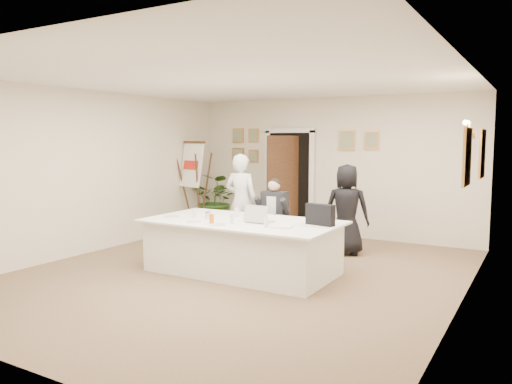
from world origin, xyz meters
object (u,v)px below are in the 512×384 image
object	(u,v)px
standing_man	(241,201)
paper_stack	(282,227)
laptop_bag	(320,215)
oj_glass	(212,219)
flip_chart	(196,191)
steel_jug	(208,216)
laptop	(260,213)
seated_man	(273,217)
standing_woman	(347,209)
conference_table	(242,246)
potted_palm	(216,200)

from	to	relation	value
standing_man	paper_stack	size ratio (longest dim) A/B	6.18
laptop_bag	oj_glass	world-z (taller)	laptop_bag
flip_chart	steel_jug	world-z (taller)	flip_chart
paper_stack	steel_jug	bearing A→B (deg)	176.03
flip_chart	laptop	size ratio (longest dim) A/B	4.97
laptop	paper_stack	xyz separation A→B (m)	(0.48, -0.25, -0.13)
flip_chart	seated_man	bearing A→B (deg)	-25.48
flip_chart	oj_glass	distance (m)	3.66
seated_man	steel_jug	size ratio (longest dim) A/B	12.11
standing_woman	laptop	bearing A→B (deg)	59.86
conference_table	potted_palm	bearing A→B (deg)	130.17
conference_table	standing_man	world-z (taller)	standing_man
seated_man	flip_chart	xyz separation A→B (m)	(-2.52, 1.20, 0.21)
standing_woman	potted_palm	xyz separation A→B (m)	(-3.52, 1.20, -0.17)
potted_palm	seated_man	bearing A→B (deg)	-37.77
potted_palm	oj_glass	size ratio (longest dim) A/B	9.25
standing_man	laptop_bag	bearing A→B (deg)	146.37
standing_woman	oj_glass	bearing A→B (deg)	51.63
oj_glass	conference_table	bearing A→B (deg)	61.68
seated_man	paper_stack	distance (m)	1.66
conference_table	laptop_bag	distance (m)	1.28
flip_chart	potted_palm	distance (m)	0.79
potted_palm	laptop	bearing A→B (deg)	-46.71
seated_man	steel_jug	xyz separation A→B (m)	(-0.40, -1.31, 0.16)
seated_man	steel_jug	bearing A→B (deg)	-102.94
seated_man	paper_stack	bearing A→B (deg)	-53.52
standing_man	laptop_bag	distance (m)	2.36
laptop	oj_glass	distance (m)	0.70
conference_table	steel_jug	bearing A→B (deg)	-162.00
seated_man	steel_jug	distance (m)	1.38
laptop_bag	standing_woman	bearing A→B (deg)	108.67
potted_palm	standing_woman	bearing A→B (deg)	-18.80
flip_chart	steel_jug	bearing A→B (deg)	-49.83
conference_table	seated_man	size ratio (longest dim) A/B	2.13
potted_palm	laptop_bag	world-z (taller)	potted_palm
laptop	flip_chart	bearing A→B (deg)	143.08
standing_man	conference_table	bearing A→B (deg)	119.23
potted_palm	paper_stack	bearing A→B (deg)	-44.56
standing_man	steel_jug	distance (m)	1.60
conference_table	flip_chart	world-z (taller)	flip_chart
conference_table	standing_man	bearing A→B (deg)	122.45
conference_table	seated_man	distance (m)	1.18
standing_woman	potted_palm	distance (m)	3.73
steel_jug	flip_chart	bearing A→B (deg)	130.17
flip_chart	standing_man	bearing A→B (deg)	-28.74
oj_glass	flip_chart	bearing A→B (deg)	130.54
conference_table	standing_man	xyz separation A→B (m)	(-0.89, 1.39, 0.46)
potted_palm	paper_stack	world-z (taller)	potted_palm
conference_table	seated_man	bearing A→B (deg)	94.93
conference_table	flip_chart	xyz separation A→B (m)	(-2.62, 2.34, 0.48)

